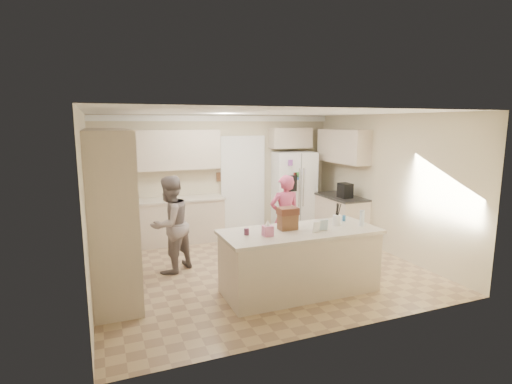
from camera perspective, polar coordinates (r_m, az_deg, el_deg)
name	(u,v)px	position (r m, az deg, el deg)	size (l,w,h in m)	color
floor	(258,268)	(6.92, 0.32, -10.85)	(5.20, 4.60, 0.02)	tan
ceiling	(258,112)	(6.48, 0.34, 11.38)	(5.20, 4.60, 0.02)	white
wall_back	(218,176)	(8.73, -5.41, 2.32)	(5.20, 0.02, 2.60)	beige
wall_front	(336,226)	(4.57, 11.36, -4.76)	(5.20, 0.02, 2.60)	beige
wall_left	(87,205)	(6.11, -23.00, -1.68)	(0.02, 4.60, 2.60)	beige
wall_right	(386,184)	(7.93, 18.09, 1.11)	(0.02, 4.60, 2.60)	beige
crown_back	(218,118)	(8.61, -5.44, 10.42)	(5.20, 0.08, 0.12)	white
pantry_bank	(110,209)	(6.33, -20.09, -2.27)	(0.60, 2.60, 2.35)	#C1B09A
back_base_cab	(169,222)	(8.34, -12.31, -4.23)	(2.20, 0.60, 0.88)	#C1B09A
back_countertop	(168,200)	(8.24, -12.41, -1.14)	(2.24, 0.63, 0.04)	#C1B2A0
back_upper_cab	(165,150)	(8.24, -12.83, 5.87)	(2.20, 0.35, 0.80)	#C1B09A
doorway_opening	(243,186)	(8.91, -1.93, 0.89)	(0.90, 0.06, 2.10)	black
doorway_casing	(243,186)	(8.88, -1.86, 0.86)	(1.02, 0.03, 2.22)	white
wall_frame_upper	(220,164)	(8.67, -5.23, 3.94)	(0.15, 0.02, 0.20)	brown
wall_frame_lower	(220,177)	(8.70, -5.20, 2.17)	(0.15, 0.02, 0.20)	brown
refrigerator	(293,192)	(9.09, 5.36, 0.07)	(0.90, 0.70, 1.80)	white
fridge_seam	(301,194)	(8.78, 6.42, -0.30)	(0.01, 0.02, 1.78)	gray
fridge_dispenser	(292,183)	(8.63, 5.19, 1.23)	(0.22, 0.03, 0.35)	black
fridge_handle_l	(299,188)	(8.72, 6.19, 0.64)	(0.02, 0.02, 0.85)	silver
fridge_handle_r	(303,187)	(8.77, 6.77, 0.67)	(0.02, 0.02, 0.85)	silver
over_fridge_cab	(290,138)	(9.10, 4.95, 7.69)	(0.95, 0.35, 0.45)	#C1B09A
right_base_cab	(341,218)	(8.69, 11.98, -3.66)	(0.60, 1.20, 0.88)	#C1B09A
right_countertop	(341,197)	(8.59, 12.04, -0.68)	(0.63, 1.24, 0.04)	#2D2B28
right_upper_cab	(343,146)	(8.70, 12.29, 6.42)	(0.35, 1.50, 0.70)	#C1B09A
coffee_maker	(345,190)	(8.37, 12.61, 0.21)	(0.22, 0.28, 0.30)	black
island_base	(299,262)	(5.91, 6.23, -9.95)	(2.20, 0.90, 0.88)	#C1B09A
island_top	(300,232)	(5.77, 6.32, -5.65)	(2.28, 0.96, 0.05)	#C1B2A0
utensil_crock	(337,220)	(6.12, 11.51, -3.95)	(0.13, 0.13, 0.15)	white
tissue_box	(268,231)	(5.43, 1.69, -5.56)	(0.13, 0.13, 0.14)	pink
tissue_plume	(268,223)	(5.40, 1.69, -4.43)	(0.08, 0.08, 0.08)	white
dollhouse_body	(288,222)	(5.76, 4.55, -4.28)	(0.26, 0.18, 0.22)	brown
dollhouse_roof	(288,211)	(5.72, 4.58, -2.72)	(0.28, 0.20, 0.10)	#592D1E
jam_jar	(247,232)	(5.48, -1.35, -5.68)	(0.07, 0.07, 0.09)	#59263F
greeting_card_a	(317,227)	(5.65, 8.64, -4.95)	(0.12, 0.01, 0.16)	white
greeting_card_b	(324,225)	(5.77, 9.68, -4.67)	(0.12, 0.01, 0.16)	silver
water_bottle	(362,218)	(6.12, 14.91, -3.65)	(0.07, 0.07, 0.24)	silver
shaker_salt	(340,218)	(6.35, 11.94, -3.72)	(0.05, 0.05, 0.09)	teal
shaker_pepper	(344,218)	(6.39, 12.47, -3.66)	(0.05, 0.05, 0.09)	teal
teen_boy	(170,224)	(6.68, -12.17, -4.56)	(0.78, 0.61, 1.60)	gray
teen_girl	(285,217)	(7.22, 4.13, -3.57)	(0.56, 0.37, 1.53)	#BE4C6A
fridge_magnets	(301,194)	(8.77, 6.44, -0.31)	(0.76, 0.02, 1.44)	tan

